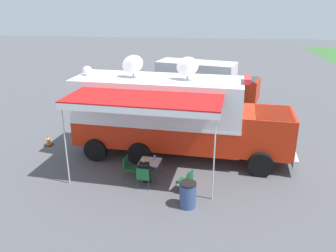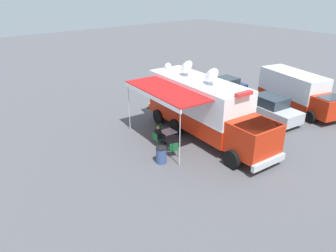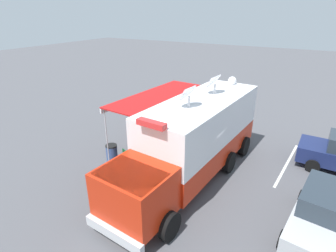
% 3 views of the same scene
% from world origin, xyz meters
% --- Properties ---
extents(ground_plane, '(100.00, 100.00, 0.00)m').
position_xyz_m(ground_plane, '(0.00, 0.00, 0.00)').
color(ground_plane, '#515156').
extents(lot_stripe, '(0.52, 4.79, 0.01)m').
position_xyz_m(lot_stripe, '(-3.64, -2.53, 0.00)').
color(lot_stripe, silver).
rests_on(lot_stripe, ground).
extents(command_truck, '(5.33, 9.66, 4.53)m').
position_xyz_m(command_truck, '(0.10, 0.74, 1.95)').
color(command_truck, red).
rests_on(command_truck, ground).
extents(folding_table, '(0.86, 0.86, 0.73)m').
position_xyz_m(folding_table, '(2.33, 0.00, 0.67)').
color(folding_table, silver).
rests_on(folding_table, ground).
extents(water_bottle, '(0.07, 0.07, 0.22)m').
position_xyz_m(water_bottle, '(2.22, 0.17, 0.83)').
color(water_bottle, '#4C99D8').
rests_on(water_bottle, folding_table).
extents(folding_chair_at_table, '(0.52, 0.52, 0.87)m').
position_xyz_m(folding_chair_at_table, '(3.13, -0.10, 0.51)').
color(folding_chair_at_table, '#19562D').
rests_on(folding_chair_at_table, ground).
extents(folding_chair_beside_table, '(0.52, 0.52, 0.87)m').
position_xyz_m(folding_chair_beside_table, '(2.35, -0.85, 0.51)').
color(folding_chair_beside_table, '#19562D').
rests_on(folding_chair_beside_table, ground).
extents(folding_chair_spare_by_truck, '(0.62, 0.62, 0.87)m').
position_xyz_m(folding_chair_spare_by_truck, '(3.20, 1.51, 0.51)').
color(folding_chair_spare_by_truck, '#19562D').
rests_on(folding_chair_spare_by_truck, ground).
extents(seated_responder, '(0.69, 0.58, 1.25)m').
position_xyz_m(seated_responder, '(2.94, -0.08, 0.65)').
color(seated_responder, black).
rests_on(seated_responder, ground).
extents(trash_bin, '(0.57, 0.57, 0.91)m').
position_xyz_m(trash_bin, '(4.13, 1.61, 0.46)').
color(trash_bin, '#384C7F').
rests_on(trash_bin, ground).
extents(traffic_cone, '(0.36, 0.36, 0.58)m').
position_xyz_m(traffic_cone, '(-0.26, -5.43, 0.28)').
color(traffic_cone, black).
rests_on(traffic_cone, ground).
extents(support_truck, '(3.74, 7.10, 2.70)m').
position_xyz_m(support_truck, '(-8.76, 1.75, 1.39)').
color(support_truck, white).
rests_on(support_truck, ground).
extents(car_behind_truck, '(4.24, 2.10, 1.76)m').
position_xyz_m(car_behind_truck, '(-6.11, -3.21, 0.88)').
color(car_behind_truck, navy).
rests_on(car_behind_truck, ground).
extents(car_far_corner, '(2.40, 4.39, 1.76)m').
position_xyz_m(car_far_corner, '(-5.28, 1.88, 0.88)').
color(car_far_corner, '#B2B5BA').
rests_on(car_far_corner, ground).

